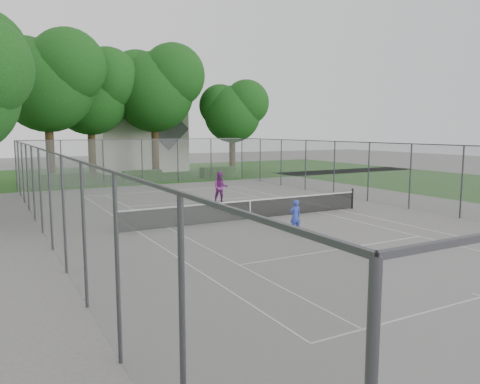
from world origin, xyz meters
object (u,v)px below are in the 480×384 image
house (138,129)px  woman_player (221,187)px  girl_player (295,216)px  tennis_net (250,209)px

house → woman_player: bearing=-95.6°
house → woman_player: house is taller
house → girl_player: size_ratio=7.75×
tennis_net → woman_player: woman_player is taller
tennis_net → house: size_ratio=1.20×
tennis_net → woman_player: (1.00, 5.16, 0.41)m
woman_player → girl_player: bearing=-74.4°
girl_player → house: bearing=-91.6°
tennis_net → woman_player: bearing=79.0°
house → woman_player: 24.15m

